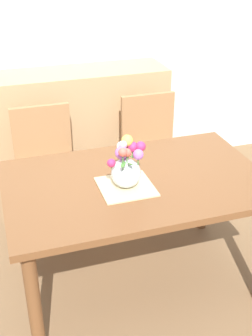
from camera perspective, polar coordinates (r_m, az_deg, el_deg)
ground_plane at (r=2.91m, az=1.19°, el=-14.16°), size 12.00×12.00×0.00m
back_wall at (r=3.73m, az=-7.01°, el=19.51°), size 7.00×0.10×2.80m
dining_table at (r=2.52m, az=1.33°, el=-3.35°), size 1.48×0.93×0.73m
chair_left at (r=3.19m, az=-10.38°, el=0.93°), size 0.42×0.42×0.90m
chair_right at (r=3.36m, az=3.41°, el=2.89°), size 0.42×0.42×0.90m
dresser at (r=3.72m, az=-5.75°, el=5.07°), size 1.40×0.47×1.00m
placemat at (r=2.39m, az=0.00°, el=-2.44°), size 0.29×0.29×0.01m
flower_vase at (r=2.34m, az=0.04°, el=0.25°), size 0.23×0.24×0.27m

